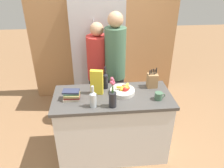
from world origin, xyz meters
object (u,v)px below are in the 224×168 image
fruit_bowl (123,90)px  bottle_oil (93,99)px  knife_block (152,80)px  book_stack (72,95)px  flower_vase (113,97)px  coffee_mug (159,96)px  cereal_box (97,82)px  person_at_sink (98,70)px  refrigerator (98,53)px  person_in_blue (115,66)px  bottle_vinegar (105,80)px

fruit_bowl → bottle_oil: size_ratio=1.18×
knife_block → book_stack: size_ratio=1.29×
fruit_bowl → flower_vase: bearing=-119.1°
flower_vase → coffee_mug: flower_vase is taller
cereal_box → person_at_sink: (0.04, 0.64, -0.13)m
refrigerator → person_in_blue: bearing=-72.3°
coffee_mug → bottle_oil: bottle_oil is taller
bottle_vinegar → person_at_sink: (-0.07, 0.51, -0.10)m
bottle_oil → bottle_vinegar: bearing=68.0°
refrigerator → bottle_oil: (-0.11, -1.49, 0.02)m
fruit_bowl → cereal_box: 0.34m
refrigerator → book_stack: refrigerator is taller
bottle_oil → bottle_vinegar: bottle_vinegar is taller
book_stack → bottle_vinegar: bottle_vinegar is taller
person_at_sink → book_stack: bearing=-87.0°
cereal_box → coffee_mug: size_ratio=2.43×
person_at_sink → bottle_oil: bearing=-67.8°
knife_block → bottle_oil: (-0.77, -0.38, 0.01)m
refrigerator → cereal_box: bearing=-92.8°
bottle_oil → person_in_blue: person_in_blue is taller
bottle_vinegar → book_stack: bearing=-151.2°
knife_block → book_stack: (-1.03, -0.20, -0.04)m
book_stack → flower_vase: bearing=-23.0°
book_stack → bottle_vinegar: bearing=28.8°
refrigerator → knife_block: 1.29m
coffee_mug → person_in_blue: size_ratio=0.07×
bottle_vinegar → fruit_bowl: bearing=-34.7°
coffee_mug → bottle_oil: size_ratio=0.49×
knife_block → person_in_blue: bearing=136.6°
book_stack → coffee_mug: bearing=-5.7°
cereal_box → refrigerator: bearing=87.2°
fruit_bowl → coffee_mug: 0.44m
cereal_box → coffee_mug: (0.72, -0.21, -0.11)m
refrigerator → knife_block: (0.66, -1.11, 0.01)m
book_stack → person_at_sink: size_ratio=0.13×
fruit_bowl → refrigerator: bearing=102.1°
fruit_bowl → cereal_box: (-0.32, 0.02, 0.12)m
coffee_mug → person_at_sink: 1.09m
knife_block → bottle_vinegar: bearing=177.4°
knife_block → coffee_mug: bearing=-89.3°
knife_block → bottle_oil: 0.86m
coffee_mug → bottle_vinegar: size_ratio=0.43×
refrigerator → book_stack: size_ratio=9.60×
knife_block → coffee_mug: size_ratio=2.07×
book_stack → person_in_blue: (0.59, 0.62, 0.07)m
refrigerator → cereal_box: size_ratio=6.34×
cereal_box → person_in_blue: (0.28, 0.51, -0.03)m
bottle_vinegar → coffee_mug: bearing=-28.5°
person_at_sink → fruit_bowl: bearing=-38.7°
coffee_mug → person_at_sink: person_at_sink is taller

